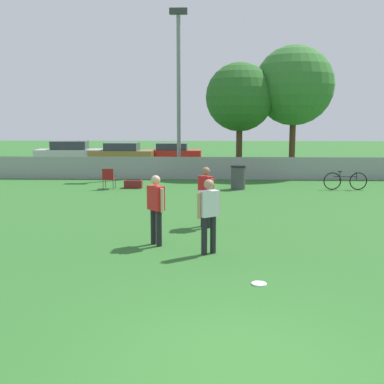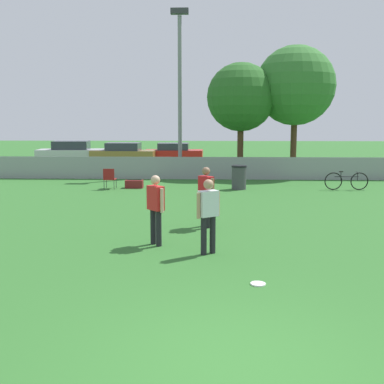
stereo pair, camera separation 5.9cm
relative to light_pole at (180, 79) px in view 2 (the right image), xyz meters
The scene contains 16 objects.
ground_plane 20.36m from the light_pole, 84.47° to the right, with size 120.00×120.00×0.00m, color #2D6628.
fence_backline 5.08m from the light_pole, 41.03° to the right, with size 25.74×0.07×1.21m.
light_pole is the anchor object (origin of this frame).
tree_near_pole 3.30m from the light_pole, ahead, with size 3.53×3.53×5.82m.
tree_far_right 6.03m from the light_pole, ahead, with size 4.13×4.13×6.72m.
player_receiver_white 15.45m from the light_pole, 84.15° to the right, with size 0.50×0.41×1.65m.
player_defender_red 14.70m from the light_pole, 88.80° to the right, with size 0.44×0.46×1.65m.
player_thrower_red 12.92m from the light_pole, 83.22° to the right, with size 0.44×0.46×1.65m.
frisbee_disc 17.68m from the light_pole, 81.80° to the right, with size 0.28×0.28×0.03m.
folding_chair_sideline 7.29m from the light_pole, 117.63° to the right, with size 0.48×0.49×0.87m.
bicycle_sideline 9.93m from the light_pole, 34.68° to the right, with size 1.81×0.44×0.79m.
trash_bin 7.22m from the light_pole, 60.64° to the right, with size 0.63×0.63×1.01m.
gear_bag_sideline 6.95m from the light_pole, 109.55° to the right, with size 0.75×0.41×0.36m.
parked_car_silver 11.07m from the light_pole, 138.76° to the left, with size 4.54×2.16×1.49m.
parked_car_tan 8.87m from the light_pole, 122.36° to the left, with size 4.23×1.85×1.38m.
parked_car_red 8.83m from the light_pole, 96.78° to the left, with size 3.98×1.77×1.32m.
Camera 2 is at (-0.36, -5.43, 2.93)m, focal length 45.00 mm.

